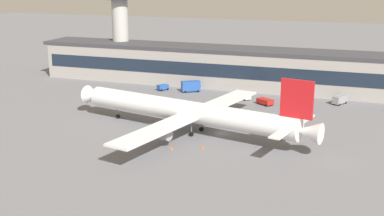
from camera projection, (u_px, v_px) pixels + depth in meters
name	position (u px, v px, depth m)	size (l,w,h in m)	color
ground_plane	(221.00, 133.00, 122.29)	(600.00, 600.00, 0.00)	slate
terminal_building	(266.00, 69.00, 167.25)	(162.12, 15.39, 13.22)	#9E9993
airliner	(190.00, 112.00, 121.62)	(65.30, 56.71, 16.08)	white
control_tower	(120.00, 19.00, 184.18)	(11.10, 11.10, 34.19)	#B7B7B2
pushback_tractor	(265.00, 101.00, 148.39)	(5.43, 4.86, 1.75)	red
belt_loader	(243.00, 95.00, 155.94)	(5.69, 6.16, 1.95)	white
stair_truck	(191.00, 86.00, 164.35)	(6.33, 5.30, 3.55)	#2651A5
crew_van	(340.00, 99.00, 149.10)	(4.32, 5.63, 2.55)	gray
baggage_tug	(163.00, 87.00, 166.86)	(3.63, 4.11, 1.85)	#2651A5
traffic_cone_0	(141.00, 134.00, 120.59)	(0.47, 0.47, 0.59)	#F2590C
traffic_cone_1	(202.00, 147.00, 111.34)	(0.59, 0.59, 0.74)	#F2590C
traffic_cone_2	(171.00, 148.00, 110.99)	(0.59, 0.59, 0.74)	#F2590C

